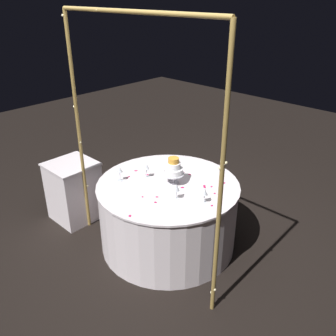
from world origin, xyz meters
The scene contains 27 objects.
ground_plane centered at (0.00, 0.00, 0.00)m, with size 12.00×12.00×0.00m, color black.
decorative_arch centered at (0.00, 0.40, 1.50)m, with size 1.88×0.06×2.37m.
main_table centered at (0.00, 0.00, 0.37)m, with size 1.45×1.45×0.73m.
side_table centered at (1.16, 0.40, 0.36)m, with size 0.52×0.52×0.72m.
tiered_cake centered at (-0.02, -0.06, 0.90)m, with size 0.22×0.22×0.28m.
wine_glass_0 centered at (-0.49, 0.03, 0.85)m, with size 0.06×0.06×0.15m.
wine_glass_1 centered at (0.26, 0.05, 0.85)m, with size 0.06×0.06×0.16m.
wine_glass_2 centered at (-0.25, 0.16, 0.85)m, with size 0.06×0.06×0.16m.
wine_glass_3 centered at (0.41, 0.29, 0.85)m, with size 0.06×0.06×0.16m.
rose_petal_0 centered at (-0.31, -0.20, 0.74)m, with size 0.04×0.02×0.00m, color #C61951.
rose_petal_1 centered at (0.06, -0.30, 0.74)m, with size 0.03×0.02×0.00m, color #C61951.
rose_petal_2 centered at (-0.10, 0.26, 0.74)m, with size 0.03×0.02×0.00m, color #C61951.
rose_petal_3 centered at (-0.16, 0.34, 0.74)m, with size 0.03×0.02×0.00m, color #C61951.
rose_petal_4 centered at (-0.35, -0.26, 0.74)m, with size 0.03×0.02×0.00m, color #C61951.
rose_petal_5 centered at (-0.29, -0.22, 0.74)m, with size 0.04×0.02×0.00m, color #C61951.
rose_petal_6 centered at (0.00, 0.35, 0.74)m, with size 0.02×0.02×0.00m, color #C61951.
rose_petal_7 centered at (-0.16, 0.65, 0.74)m, with size 0.03×0.02×0.00m, color #C61951.
rose_petal_8 centered at (-0.57, 0.02, 0.74)m, with size 0.03×0.02×0.00m, color #C61951.
rose_petal_9 centered at (0.40, 0.17, 0.74)m, with size 0.03×0.02×0.00m, color #C61951.
rose_petal_10 centered at (-0.16, -0.05, 0.74)m, with size 0.04×0.03×0.00m, color #C61951.
rose_petal_11 centered at (-0.23, -0.58, 0.74)m, with size 0.03×0.02×0.00m, color #C61951.
rose_petal_12 centered at (-0.02, -0.31, 0.74)m, with size 0.03×0.02×0.00m, color #C61951.
rose_petal_13 centered at (-0.46, -0.17, 0.74)m, with size 0.03×0.02×0.00m, color #C61951.
rose_petal_14 centered at (0.46, 0.03, 0.74)m, with size 0.04×0.03×0.00m, color #C61951.
rose_petal_15 centered at (0.30, 0.01, 0.74)m, with size 0.04×0.02×0.00m, color #C61951.
rose_petal_16 centered at (-0.40, -0.41, 0.74)m, with size 0.03×0.02×0.00m, color #C61951.
rose_petal_17 centered at (0.40, 0.20, 0.74)m, with size 0.02×0.02×0.00m, color #C61951.
Camera 1 is at (-2.20, 2.32, 2.49)m, focal length 38.59 mm.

